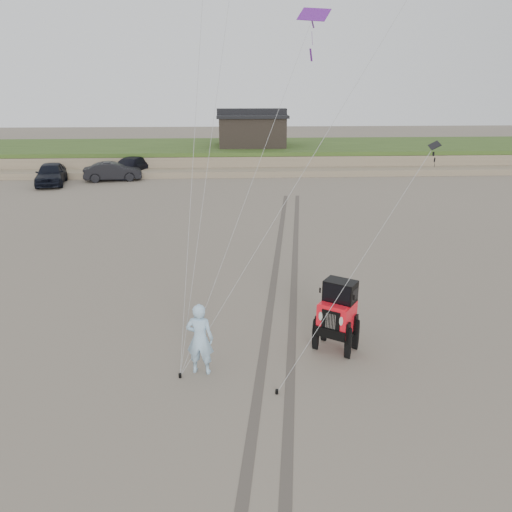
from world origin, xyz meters
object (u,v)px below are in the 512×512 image
object	(u,v)px
truck_c	(130,167)
man	(200,339)
cabin	(252,129)
truck_b	(113,171)
truck_a	(51,174)
jeep	(336,323)

from	to	relation	value
truck_c	man	size ratio (longest dim) A/B	2.61
man	cabin	bearing A→B (deg)	-83.82
cabin	truck_b	xyz separation A→B (m)	(-11.30, -7.87, -2.51)
cabin	man	size ratio (longest dim) A/B	3.21
cabin	truck_a	size ratio (longest dim) A/B	1.33
man	truck_c	bearing A→B (deg)	-65.30
truck_a	man	size ratio (longest dim) A/B	2.42
cabin	truck_a	bearing A→B (deg)	-149.56
truck_a	truck_c	xyz separation A→B (m)	(5.29, 3.30, -0.07)
cabin	jeep	xyz separation A→B (m)	(0.84, -34.91, -2.40)
truck_a	truck_b	xyz separation A→B (m)	(4.33, 1.31, -0.10)
truck_a	truck_b	bearing A→B (deg)	6.42
truck_b	man	xyz separation A→B (m)	(8.31, -28.03, 0.27)
truck_b	man	world-z (taller)	man
truck_a	jeep	bearing A→B (deg)	-67.80
jeep	truck_a	bearing A→B (deg)	156.83
truck_a	truck_b	size ratio (longest dim) A/B	1.09
truck_a	truck_b	world-z (taller)	truck_a
jeep	truck_c	bearing A→B (deg)	145.26
truck_a	man	xyz separation A→B (m)	(12.65, -26.72, 0.17)
truck_c	truck_a	bearing A→B (deg)	-128.70
truck_a	man	distance (m)	29.56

